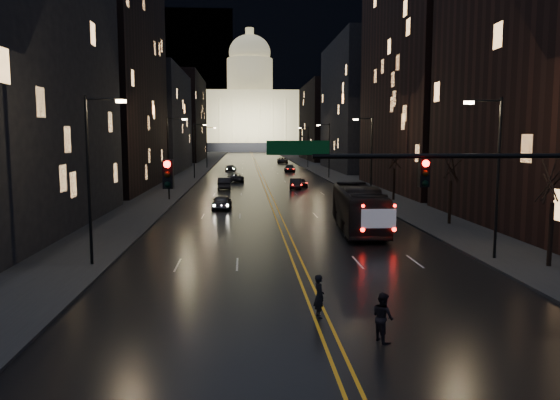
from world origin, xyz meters
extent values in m
plane|color=black|center=(0.00, 0.00, 0.00)|extent=(900.00, 900.00, 0.00)
cube|color=black|center=(0.00, 130.00, 0.01)|extent=(20.00, 320.00, 0.02)
cube|color=black|center=(-14.00, 130.00, 0.08)|extent=(8.00, 320.00, 0.16)
cube|color=black|center=(14.00, 130.00, 0.08)|extent=(8.00, 320.00, 0.16)
cube|color=orange|center=(0.00, 130.00, 0.03)|extent=(0.62, 320.00, 0.01)
cube|color=black|center=(-21.00, 54.00, 14.00)|extent=(12.00, 30.00, 28.00)
cube|color=black|center=(-21.00, 92.00, 10.00)|extent=(12.00, 34.00, 20.00)
cube|color=black|center=(-21.00, 140.00, 12.00)|extent=(12.00, 40.00, 24.00)
cube|color=black|center=(21.00, 50.00, 19.00)|extent=(12.00, 30.00, 38.00)
cube|color=black|center=(21.00, 92.00, 13.00)|extent=(12.00, 34.00, 26.00)
cube|color=black|center=(21.00, 140.00, 11.00)|extent=(12.00, 40.00, 22.00)
cube|color=black|center=(40.00, 380.00, 65.00)|extent=(520.00, 60.00, 130.00)
cube|color=black|center=(0.00, 250.00, 2.00)|extent=(90.00, 50.00, 4.00)
cube|color=#F7E08F|center=(0.00, 250.00, 16.00)|extent=(80.00, 36.00, 24.00)
cylinder|color=beige|center=(0.00, 250.00, 36.00)|extent=(22.00, 22.00, 16.00)
ellipsoid|color=beige|center=(0.00, 250.00, 47.00)|extent=(20.00, 20.00, 17.00)
cylinder|color=#F7E08F|center=(0.00, 250.00, 55.50)|extent=(4.00, 4.00, 6.00)
cylinder|color=black|center=(5.50, 0.00, 6.20)|extent=(12.00, 0.18, 0.18)
cube|color=black|center=(-5.50, 0.00, 5.60)|extent=(0.35, 0.30, 1.00)
cube|color=black|center=(3.50, 0.00, 5.60)|extent=(0.35, 0.30, 1.00)
sphere|color=#FF0705|center=(-5.50, -0.18, 5.95)|extent=(0.24, 0.24, 0.24)
sphere|color=#FF0705|center=(3.50, -0.18, 5.95)|extent=(0.24, 0.24, 0.24)
cube|color=#053F14|center=(-1.00, 0.00, 6.50)|extent=(2.20, 0.06, 0.50)
cylinder|color=black|center=(11.00, 10.00, 4.50)|extent=(0.16, 0.16, 9.00)
cylinder|color=black|center=(10.10, 10.00, 8.80)|extent=(1.80, 0.10, 0.10)
cube|color=#FBD196|center=(9.20, 10.00, 8.70)|extent=(0.50, 0.25, 0.15)
cylinder|color=black|center=(-11.00, 10.00, 4.50)|extent=(0.16, 0.16, 9.00)
cylinder|color=black|center=(-10.10, 10.00, 8.80)|extent=(1.80, 0.10, 0.10)
cube|color=#FBD196|center=(-9.20, 10.00, 8.70)|extent=(0.50, 0.25, 0.15)
cylinder|color=black|center=(11.00, 40.00, 4.50)|extent=(0.16, 0.16, 9.00)
cylinder|color=black|center=(10.10, 40.00, 8.80)|extent=(1.80, 0.10, 0.10)
cube|color=#FBD196|center=(9.20, 40.00, 8.70)|extent=(0.50, 0.25, 0.15)
cylinder|color=black|center=(-11.00, 40.00, 4.50)|extent=(0.16, 0.16, 9.00)
cylinder|color=black|center=(-10.10, 40.00, 8.80)|extent=(1.80, 0.10, 0.10)
cube|color=#FBD196|center=(-9.20, 40.00, 8.70)|extent=(0.50, 0.25, 0.15)
cylinder|color=black|center=(11.00, 70.00, 4.50)|extent=(0.16, 0.16, 9.00)
cylinder|color=black|center=(10.10, 70.00, 8.80)|extent=(1.80, 0.10, 0.10)
cube|color=#FBD196|center=(9.20, 70.00, 8.70)|extent=(0.50, 0.25, 0.15)
cylinder|color=black|center=(-11.00, 70.00, 4.50)|extent=(0.16, 0.16, 9.00)
cylinder|color=black|center=(-10.10, 70.00, 8.80)|extent=(1.80, 0.10, 0.10)
cube|color=#FBD196|center=(-9.20, 70.00, 8.70)|extent=(0.50, 0.25, 0.15)
cylinder|color=black|center=(11.00, 100.00, 4.50)|extent=(0.16, 0.16, 9.00)
cylinder|color=black|center=(10.10, 100.00, 8.80)|extent=(1.80, 0.10, 0.10)
cube|color=#FBD196|center=(9.20, 100.00, 8.70)|extent=(0.50, 0.25, 0.15)
cylinder|color=black|center=(-11.00, 100.00, 4.50)|extent=(0.16, 0.16, 9.00)
cylinder|color=black|center=(-10.10, 100.00, 8.80)|extent=(1.80, 0.10, 0.10)
cube|color=#FBD196|center=(-9.20, 100.00, 8.70)|extent=(0.50, 0.25, 0.15)
cylinder|color=black|center=(13.00, 8.00, 1.75)|extent=(0.24, 0.24, 3.50)
cylinder|color=black|center=(13.00, 22.00, 1.75)|extent=(0.24, 0.24, 3.50)
cylinder|color=black|center=(13.00, 38.00, 1.75)|extent=(0.24, 0.24, 3.50)
imported|color=black|center=(5.46, 20.16, 1.65)|extent=(3.62, 11.99, 3.29)
imported|color=black|center=(-5.03, 32.18, 0.73)|extent=(1.92, 4.34, 1.45)
imported|color=black|center=(-5.54, 52.37, 0.79)|extent=(1.82, 4.85, 1.58)
imported|color=black|center=(-4.26, 64.05, 0.67)|extent=(2.73, 5.02, 1.34)
imported|color=black|center=(-5.58, 87.88, 0.68)|extent=(2.25, 4.81, 1.36)
imported|color=black|center=(3.83, 52.28, 0.69)|extent=(1.94, 4.34, 1.38)
imported|color=black|center=(4.77, 54.74, 0.64)|extent=(1.63, 3.78, 1.27)
imported|color=black|center=(5.86, 86.15, 0.71)|extent=(2.12, 4.94, 1.42)
imported|color=black|center=(6.90, 120.75, 0.78)|extent=(2.73, 5.70, 1.57)
imported|color=black|center=(-0.06, 1.08, 0.84)|extent=(0.52, 0.68, 1.68)
imported|color=black|center=(1.75, -1.46, 0.85)|extent=(0.71, 0.93, 1.69)
camera|label=1|loc=(-2.86, -18.97, 6.89)|focal=35.00mm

